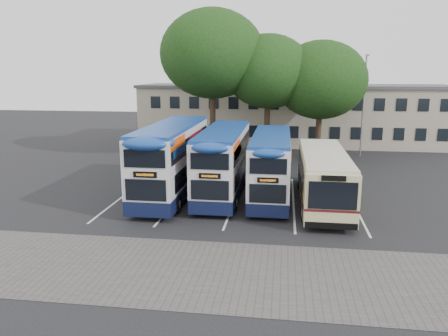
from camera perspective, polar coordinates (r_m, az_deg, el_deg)
ground at (r=21.87m, az=9.92°, el=-8.10°), size 120.00×120.00×0.00m
paving_strip at (r=17.28m, az=3.62°, el=-13.71°), size 40.00×6.00×0.01m
bay_lines at (r=26.73m, az=1.51°, el=-4.04°), size 14.12×11.00×0.01m
depot_building at (r=47.67m, az=9.04°, el=7.03°), size 32.40×8.40×6.20m
lamp_post at (r=41.10m, az=17.78°, el=8.43°), size 0.25×1.05×9.06m
tree_left at (r=38.13m, az=-1.53°, el=14.66°), size 8.85×8.85×12.81m
tree_mid at (r=38.30m, az=5.78°, el=12.41°), size 7.41×7.41×10.74m
tree_right at (r=39.07m, az=12.53°, el=11.14°), size 7.90×7.90×10.23m
bus_dd_left at (r=27.22m, az=-6.78°, el=1.49°), size 2.59×10.68×4.45m
bus_dd_mid at (r=27.13m, az=-0.08°, el=1.19°), size 2.42×9.97×4.15m
bus_dd_right at (r=26.70m, az=6.15°, el=0.64°), size 2.28×9.41×3.92m
bus_single at (r=26.13m, az=12.84°, el=-0.80°), size 2.63×10.32×3.08m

